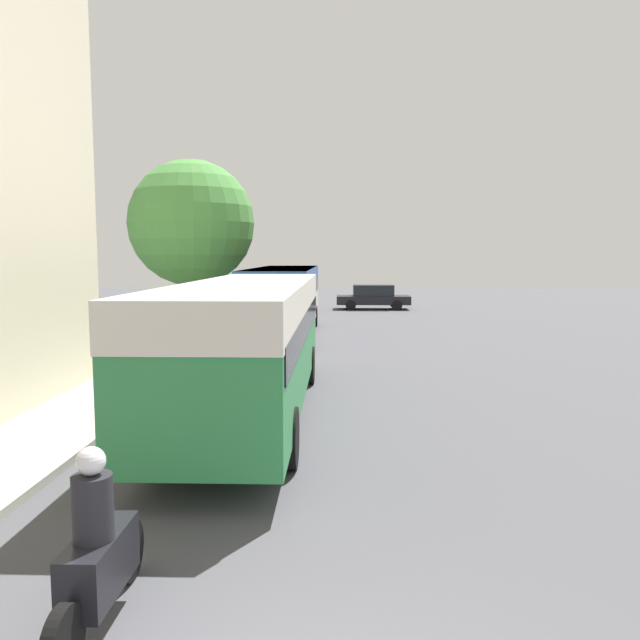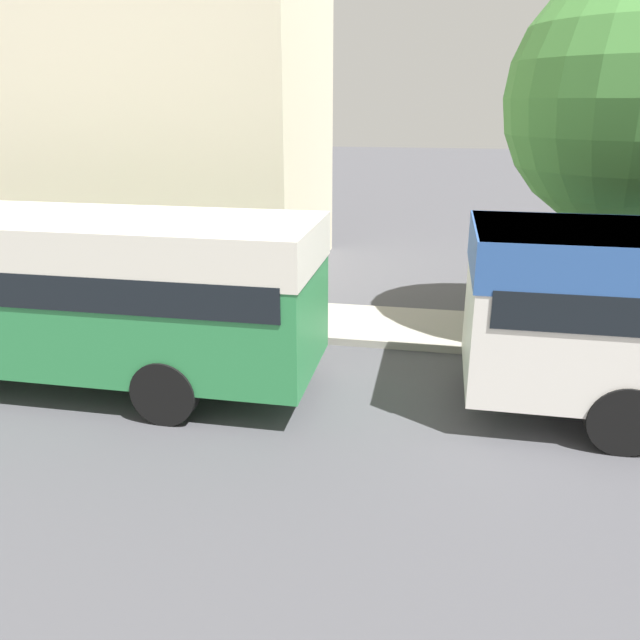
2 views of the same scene
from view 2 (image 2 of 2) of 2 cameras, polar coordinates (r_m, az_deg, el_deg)
The scene contains 2 objects.
building_midblock at distance 18.16m, azimuth -13.49°, elevation 25.60°, with size 6.22×7.37×13.33m.
bus_lead at distance 11.67m, azimuth -27.19°, elevation 3.91°, with size 2.50×10.71×2.85m.
Camera 2 is at (7.27, 16.56, 4.55)m, focal length 35.00 mm.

